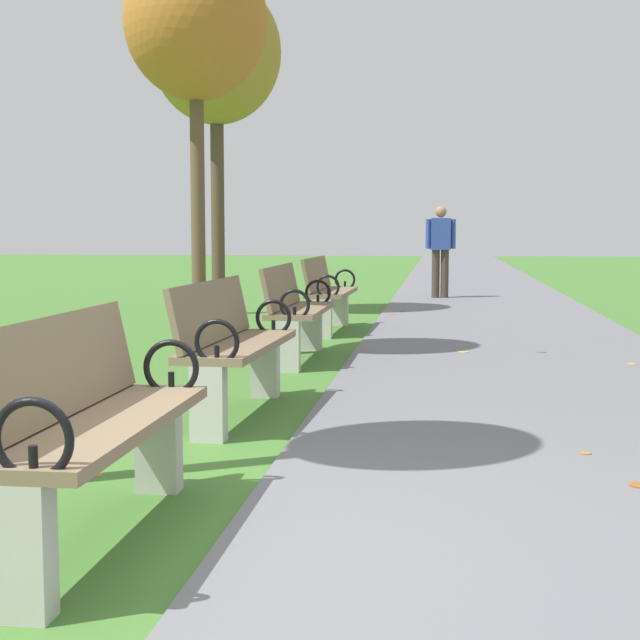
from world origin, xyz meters
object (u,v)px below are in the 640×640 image
park_bench_4 (328,291)px  pedestrian_walking (440,247)px  park_bench_2 (232,344)px  tree_3 (216,54)px  tree_2 (196,24)px  park_bench_3 (296,309)px  park_bench_1 (89,422)px

park_bench_4 → pedestrian_walking: 5.73m
park_bench_2 → tree_3: 8.22m
tree_2 → tree_3: tree_3 is taller
park_bench_3 → pedestrian_walking: size_ratio=0.99×
park_bench_3 → park_bench_4: bearing=90.0°
park_bench_2 → park_bench_4: same height
park_bench_3 → tree_3: bearing=111.9°
tree_2 → pedestrian_walking: 8.69m
park_bench_2 → park_bench_4: size_ratio=1.00×
park_bench_3 → tree_2: 2.81m
park_bench_2 → tree_2: bearing=109.0°
park_bench_3 → tree_2: (-0.93, -0.01, 2.65)m
tree_2 → tree_3: size_ratio=0.82×
park_bench_1 → tree_2: bearing=100.1°
park_bench_4 → tree_2: bearing=-110.2°
park_bench_2 → park_bench_3: 2.71m
park_bench_4 → pedestrian_walking: pedestrian_walking is taller
tree_2 → tree_3: 4.75m
park_bench_4 → pedestrian_walking: (1.34, 5.56, 0.44)m
tree_2 → pedestrian_walking: tree_2 is taller
tree_3 → tree_2: bearing=-78.7°
park_bench_4 → tree_2: size_ratio=0.41×
park_bench_1 → park_bench_3: bearing=90.0°
park_bench_3 → pedestrian_walking: (1.34, 8.09, 0.44)m
park_bench_3 → tree_3: (-1.86, 4.61, 3.23)m
park_bench_2 → tree_2: tree_2 is taller
park_bench_2 → tree_3: bearing=104.2°
park_bench_1 → park_bench_2: (0.00, 2.54, 0.00)m
tree_3 → park_bench_3: bearing=-68.1°
tree_2 → park_bench_3: bearing=0.3°
park_bench_1 → park_bench_3: size_ratio=1.00×
park_bench_2 → pedestrian_walking: bearing=82.9°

